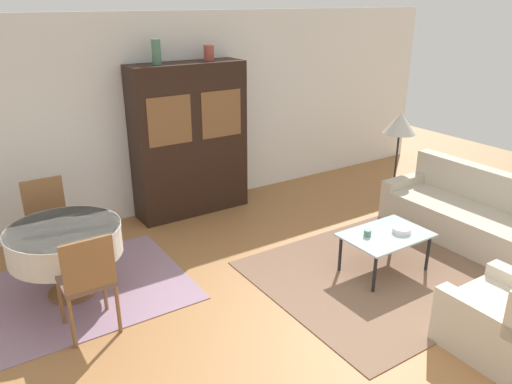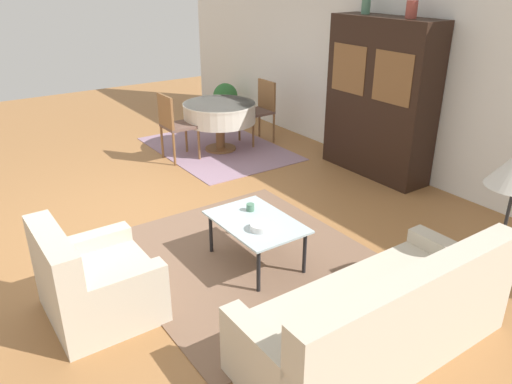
{
  "view_description": "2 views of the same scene",
  "coord_description": "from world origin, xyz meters",
  "px_view_note": "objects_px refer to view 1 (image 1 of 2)",
  "views": [
    {
      "loc": [
        -2.46,
        -2.68,
        2.85
      ],
      "look_at": [
        0.2,
        1.4,
        0.95
      ],
      "focal_mm": 35.0,
      "sensor_mm": 36.0,
      "label": 1
    },
    {
      "loc": [
        4.8,
        -1.73,
        2.61
      ],
      "look_at": [
        1.39,
        0.64,
        0.75
      ],
      "focal_mm": 35.0,
      "sensor_mm": 36.0,
      "label": 2
    }
  ],
  "objects_px": {
    "floor_lamp": "(400,126)",
    "vase_tall": "(156,52)",
    "couch": "(469,215)",
    "coffee_table": "(386,238)",
    "dining_chair_near": "(87,278)",
    "cup": "(367,233)",
    "vase_short": "(209,53)",
    "display_cabinet": "(190,140)",
    "armchair": "(511,320)",
    "bowl": "(402,230)",
    "dining_chair_far": "(48,217)",
    "dining_table": "(65,242)"
  },
  "relations": [
    {
      "from": "floor_lamp",
      "to": "vase_tall",
      "type": "bearing_deg",
      "value": 155.88
    },
    {
      "from": "couch",
      "to": "coffee_table",
      "type": "relative_size",
      "value": 2.2
    },
    {
      "from": "dining_chair_near",
      "to": "vase_tall",
      "type": "relative_size",
      "value": 3.2
    },
    {
      "from": "floor_lamp",
      "to": "cup",
      "type": "height_order",
      "value": "floor_lamp"
    },
    {
      "from": "vase_short",
      "to": "display_cabinet",
      "type": "bearing_deg",
      "value": -179.85
    },
    {
      "from": "armchair",
      "to": "floor_lamp",
      "type": "relative_size",
      "value": 0.66
    },
    {
      "from": "vase_short",
      "to": "dining_chair_near",
      "type": "bearing_deg",
      "value": -138.9
    },
    {
      "from": "coffee_table",
      "to": "cup",
      "type": "height_order",
      "value": "cup"
    },
    {
      "from": "dining_chair_near",
      "to": "couch",
      "type": "bearing_deg",
      "value": -7.85
    },
    {
      "from": "coffee_table",
      "to": "bowl",
      "type": "height_order",
      "value": "bowl"
    },
    {
      "from": "coffee_table",
      "to": "cup",
      "type": "distance_m",
      "value": 0.24
    },
    {
      "from": "dining_chair_far",
      "to": "floor_lamp",
      "type": "bearing_deg",
      "value": 169.7
    },
    {
      "from": "vase_tall",
      "to": "floor_lamp",
      "type": "bearing_deg",
      "value": -24.12
    },
    {
      "from": "couch",
      "to": "coffee_table",
      "type": "distance_m",
      "value": 1.54
    },
    {
      "from": "dining_table",
      "to": "cup",
      "type": "height_order",
      "value": "dining_table"
    },
    {
      "from": "armchair",
      "to": "vase_short",
      "type": "relative_size",
      "value": 4.47
    },
    {
      "from": "dining_chair_far",
      "to": "floor_lamp",
      "type": "distance_m",
      "value": 4.76
    },
    {
      "from": "cup",
      "to": "coffee_table",
      "type": "bearing_deg",
      "value": -20.28
    },
    {
      "from": "cup",
      "to": "vase_short",
      "type": "height_order",
      "value": "vase_short"
    },
    {
      "from": "coffee_table",
      "to": "dining_table",
      "type": "bearing_deg",
      "value": 154.84
    },
    {
      "from": "display_cabinet",
      "to": "dining_table",
      "type": "distance_m",
      "value": 2.43
    },
    {
      "from": "dining_table",
      "to": "dining_chair_near",
      "type": "xyz_separation_m",
      "value": [
        0.0,
        -0.77,
        -0.02
      ]
    },
    {
      "from": "display_cabinet",
      "to": "vase_tall",
      "type": "bearing_deg",
      "value": 179.86
    },
    {
      "from": "coffee_table",
      "to": "dining_chair_far",
      "type": "distance_m",
      "value": 3.74
    },
    {
      "from": "dining_chair_far",
      "to": "vase_tall",
      "type": "distance_m",
      "value": 2.37
    },
    {
      "from": "dining_table",
      "to": "bowl",
      "type": "distance_m",
      "value": 3.52
    },
    {
      "from": "armchair",
      "to": "bowl",
      "type": "height_order",
      "value": "armchair"
    },
    {
      "from": "dining_table",
      "to": "floor_lamp",
      "type": "bearing_deg",
      "value": -0.88
    },
    {
      "from": "couch",
      "to": "bowl",
      "type": "xyz_separation_m",
      "value": [
        -1.36,
        -0.08,
        0.19
      ]
    },
    {
      "from": "floor_lamp",
      "to": "cup",
      "type": "bearing_deg",
      "value": -145.11
    },
    {
      "from": "bowl",
      "to": "vase_short",
      "type": "xyz_separation_m",
      "value": [
        -0.84,
        2.77,
        1.69
      ]
    },
    {
      "from": "display_cabinet",
      "to": "dining_table",
      "type": "xyz_separation_m",
      "value": [
        -2.01,
        -1.28,
        -0.44
      ]
    },
    {
      "from": "armchair",
      "to": "bowl",
      "type": "bearing_deg",
      "value": 79.57
    },
    {
      "from": "floor_lamp",
      "to": "cup",
      "type": "relative_size",
      "value": 17.45
    },
    {
      "from": "couch",
      "to": "dining_chair_near",
      "type": "height_order",
      "value": "dining_chair_near"
    },
    {
      "from": "armchair",
      "to": "coffee_table",
      "type": "relative_size",
      "value": 0.95
    },
    {
      "from": "coffee_table",
      "to": "floor_lamp",
      "type": "relative_size",
      "value": 0.7
    },
    {
      "from": "vase_short",
      "to": "couch",
      "type": "bearing_deg",
      "value": -50.62
    },
    {
      "from": "couch",
      "to": "dining_chair_near",
      "type": "xyz_separation_m",
      "value": [
        -4.56,
        0.63,
        0.28
      ]
    },
    {
      "from": "coffee_table",
      "to": "bowl",
      "type": "xyz_separation_m",
      "value": [
        0.17,
        -0.06,
        0.07
      ]
    },
    {
      "from": "cup",
      "to": "bowl",
      "type": "distance_m",
      "value": 0.4
    },
    {
      "from": "dining_table",
      "to": "vase_short",
      "type": "bearing_deg",
      "value": 28.56
    },
    {
      "from": "couch",
      "to": "floor_lamp",
      "type": "relative_size",
      "value": 1.53
    },
    {
      "from": "floor_lamp",
      "to": "vase_short",
      "type": "relative_size",
      "value": 6.77
    },
    {
      "from": "dining_table",
      "to": "cup",
      "type": "bearing_deg",
      "value": -25.51
    },
    {
      "from": "dining_table",
      "to": "vase_tall",
      "type": "relative_size",
      "value": 3.63
    },
    {
      "from": "couch",
      "to": "cup",
      "type": "height_order",
      "value": "couch"
    },
    {
      "from": "dining_chair_far",
      "to": "vase_short",
      "type": "distance_m",
      "value": 2.89
    },
    {
      "from": "dining_chair_near",
      "to": "vase_short",
      "type": "xyz_separation_m",
      "value": [
        2.35,
        2.05,
        1.6
      ]
    },
    {
      "from": "dining_table",
      "to": "bowl",
      "type": "height_order",
      "value": "dining_table"
    }
  ]
}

